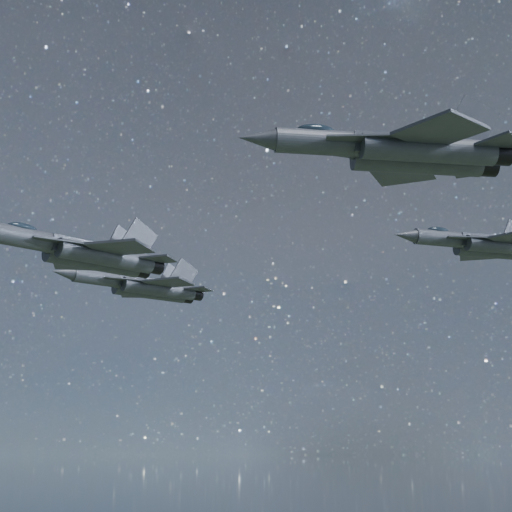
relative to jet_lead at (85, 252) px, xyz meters
name	(u,v)px	position (x,y,z in m)	size (l,w,h in m)	color
jet_lead	(85,252)	(0.00, 0.00, 0.00)	(17.83, 11.73, 4.58)	#2D3038
jet_left	(143,286)	(8.76, 21.73, 2.17)	(18.48, 12.41, 4.67)	#2D3038
jet_right	(401,150)	(16.71, -23.00, 2.27)	(17.85, 12.33, 4.48)	#2D3038
jet_slot	(487,245)	(35.75, -4.33, 2.61)	(16.08, 11.43, 4.09)	#2D3038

